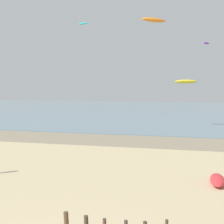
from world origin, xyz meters
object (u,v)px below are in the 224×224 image
(grounded_kite, at_px, (217,180))
(kite_aloft_9, at_px, (154,20))
(kite_aloft_6, at_px, (186,82))
(kite_aloft_7, at_px, (83,23))
(kite_aloft_0, at_px, (206,43))

(grounded_kite, height_order, kite_aloft_9, kite_aloft_9)
(kite_aloft_6, relative_size, kite_aloft_9, 0.96)
(kite_aloft_7, relative_size, kite_aloft_9, 0.61)
(grounded_kite, relative_size, kite_aloft_9, 0.78)
(grounded_kite, relative_size, kite_aloft_0, 1.39)
(kite_aloft_0, bearing_deg, grounded_kite, -156.05)
(kite_aloft_6, height_order, kite_aloft_7, kite_aloft_7)
(kite_aloft_0, xyz_separation_m, kite_aloft_7, (-21.97, 1.09, 4.36))
(kite_aloft_6, bearing_deg, kite_aloft_7, -30.76)
(kite_aloft_0, height_order, kite_aloft_9, kite_aloft_9)
(grounded_kite, relative_size, kite_aloft_6, 0.82)
(grounded_kite, xyz_separation_m, kite_aloft_6, (-1.80, 25.89, 6.70))
(kite_aloft_6, bearing_deg, kite_aloft_9, 55.36)
(grounded_kite, distance_m, kite_aloft_0, 35.52)
(grounded_kite, relative_size, kite_aloft_7, 1.29)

